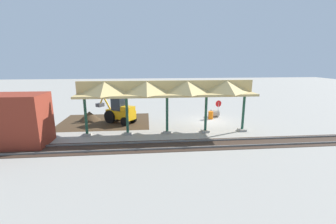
{
  "coord_description": "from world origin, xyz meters",
  "views": [
    {
      "loc": [
        6.88,
        23.52,
        6.69
      ],
      "look_at": [
        4.8,
        1.79,
        1.6
      ],
      "focal_mm": 24.0,
      "sensor_mm": 36.0,
      "label": 1
    }
  ],
  "objects_px": {
    "brick_utility_building": "(15,120)",
    "concrete_pipe": "(215,113)",
    "backhoe": "(120,111)",
    "traffic_barrel": "(211,115)",
    "stop_sign": "(218,105)"
  },
  "relations": [
    {
      "from": "backhoe",
      "to": "concrete_pipe",
      "type": "xyz_separation_m",
      "value": [
        -11.03,
        -1.56,
        -0.83
      ]
    },
    {
      "from": "brick_utility_building",
      "to": "concrete_pipe",
      "type": "bearing_deg",
      "value": -157.86
    },
    {
      "from": "backhoe",
      "to": "traffic_barrel",
      "type": "relative_size",
      "value": 5.23
    },
    {
      "from": "stop_sign",
      "to": "brick_utility_building",
      "type": "height_order",
      "value": "brick_utility_building"
    },
    {
      "from": "backhoe",
      "to": "concrete_pipe",
      "type": "distance_m",
      "value": 11.17
    },
    {
      "from": "concrete_pipe",
      "to": "traffic_barrel",
      "type": "xyz_separation_m",
      "value": [
        0.78,
        1.01,
        0.01
      ]
    },
    {
      "from": "concrete_pipe",
      "to": "stop_sign",
      "type": "bearing_deg",
      "value": 108.35
    },
    {
      "from": "backhoe",
      "to": "brick_utility_building",
      "type": "relative_size",
      "value": 1.01
    },
    {
      "from": "concrete_pipe",
      "to": "traffic_barrel",
      "type": "height_order",
      "value": "traffic_barrel"
    },
    {
      "from": "concrete_pipe",
      "to": "brick_utility_building",
      "type": "bearing_deg",
      "value": 22.14
    },
    {
      "from": "backhoe",
      "to": "traffic_barrel",
      "type": "height_order",
      "value": "backhoe"
    },
    {
      "from": "concrete_pipe",
      "to": "brick_utility_building",
      "type": "distance_m",
      "value": 19.93
    },
    {
      "from": "concrete_pipe",
      "to": "brick_utility_building",
      "type": "relative_size",
      "value": 0.21
    },
    {
      "from": "stop_sign",
      "to": "backhoe",
      "type": "xyz_separation_m",
      "value": [
        11.23,
        0.94,
        -0.23
      ]
    },
    {
      "from": "stop_sign",
      "to": "brick_utility_building",
      "type": "xyz_separation_m",
      "value": [
        18.61,
        6.86,
        0.56
      ]
    }
  ]
}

